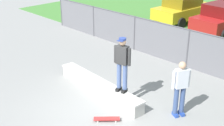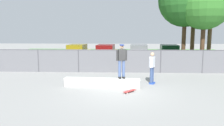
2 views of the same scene
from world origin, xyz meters
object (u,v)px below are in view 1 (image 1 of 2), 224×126
at_px(bystander, 180,86).
at_px(concrete_ledge, 99,87).
at_px(skateboard, 107,119).
at_px(car_yellow, 183,9).
at_px(skateboarder, 122,62).
at_px(car_red, 224,17).

bearing_deg(bystander, concrete_ledge, -164.06).
distance_m(skateboard, bystander, 2.45).
bearing_deg(concrete_ledge, bystander, 15.94).
relative_size(concrete_ledge, car_yellow, 0.96).
height_order(concrete_ledge, skateboard, concrete_ledge).
bearing_deg(car_yellow, concrete_ledge, -72.07).
relative_size(skateboarder, car_red, 0.42).
bearing_deg(car_red, concrete_ledge, -87.36).
distance_m(skateboarder, car_yellow, 11.10).
height_order(car_red, bystander, bystander).
xyz_separation_m(car_red, bystander, (3.27, -9.23, 0.17)).
height_order(concrete_ledge, bystander, bystander).
height_order(skateboard, car_yellow, car_yellow).
bearing_deg(bystander, skateboarder, -156.67).
bearing_deg(skateboarder, concrete_ledge, -177.18).
xyz_separation_m(concrete_ledge, bystander, (2.80, 0.80, 0.77)).
relative_size(skateboarder, car_yellow, 0.42).
distance_m(concrete_ledge, car_red, 10.06).
xyz_separation_m(skateboarder, car_yellow, (-4.38, 10.17, -0.66)).
bearing_deg(skateboard, skateboarder, 110.57).
relative_size(concrete_ledge, skateboard, 5.77).
xyz_separation_m(skateboard, bystander, (1.33, 1.83, 0.94)).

